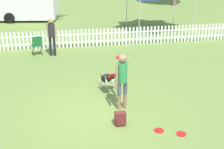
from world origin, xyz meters
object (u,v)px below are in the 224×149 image
(leaping_dog, at_px, (107,78))
(frisbee_near_handler, at_px, (159,130))
(frisbee_near_dog, at_px, (181,134))
(equipment_trailer, at_px, (21,0))
(folding_chair_blue_left, at_px, (37,44))
(handler_person, at_px, (122,75))
(spectator_standing, at_px, (52,33))
(backpack_on_grass, at_px, (120,119))

(leaping_dog, relative_size, frisbee_near_handler, 4.62)
(frisbee_near_dog, distance_m, equipment_trailer, 16.38)
(leaping_dog, relative_size, folding_chair_blue_left, 1.33)
(handler_person, relative_size, folding_chair_blue_left, 1.88)
(spectator_standing, bearing_deg, folding_chair_blue_left, -1.63)
(frisbee_near_dog, xyz_separation_m, spectator_standing, (-3.31, 7.18, 1.03))
(frisbee_near_dog, xyz_separation_m, folding_chair_blue_left, (-3.99, 7.29, 0.55))
(leaping_dog, height_order, spectator_standing, spectator_standing)
(frisbee_near_handler, height_order, frisbee_near_dog, same)
(leaping_dog, height_order, frisbee_near_dog, leaping_dog)
(backpack_on_grass, bearing_deg, handler_person, 75.97)
(handler_person, bearing_deg, folding_chair_blue_left, 103.58)
(backpack_on_grass, bearing_deg, equipment_trailer, 104.56)
(handler_person, height_order, folding_chair_blue_left, handler_person)
(leaping_dog, bearing_deg, spectator_standing, -79.97)
(frisbee_near_handler, xyz_separation_m, equipment_trailer, (-4.78, 15.18, 1.31))
(frisbee_near_handler, distance_m, frisbee_near_dog, 0.59)
(leaping_dog, height_order, backpack_on_grass, leaping_dog)
(leaping_dog, distance_m, frisbee_near_dog, 3.28)
(folding_chair_blue_left, bearing_deg, frisbee_near_handler, 101.91)
(frisbee_near_dog, height_order, backpack_on_grass, backpack_on_grass)
(folding_chair_blue_left, xyz_separation_m, equipment_trailer, (-1.32, 8.14, 0.77))
(leaping_dog, xyz_separation_m, backpack_on_grass, (0.03, -2.14, -0.33))
(frisbee_near_dog, relative_size, equipment_trailer, 0.05)
(spectator_standing, relative_size, equipment_trailer, 0.31)
(handler_person, relative_size, leaping_dog, 1.41)
(handler_person, xyz_separation_m, frisbee_near_handler, (0.72, -1.44, -1.08))
(backpack_on_grass, bearing_deg, folding_chair_blue_left, 110.85)
(handler_person, xyz_separation_m, equipment_trailer, (-4.06, 13.74, 0.23))
(leaping_dog, relative_size, frisbee_near_dog, 4.62)
(frisbee_near_dog, xyz_separation_m, equipment_trailer, (-5.31, 15.44, 1.31))
(backpack_on_grass, bearing_deg, frisbee_near_dog, -26.13)
(leaping_dog, relative_size, equipment_trailer, 0.22)
(handler_person, height_order, spectator_standing, handler_person)
(handler_person, distance_m, leaping_dog, 1.33)
(handler_person, height_order, equipment_trailer, equipment_trailer)
(handler_person, relative_size, equipment_trailer, 0.31)
(handler_person, xyz_separation_m, frisbee_near_dog, (1.25, -1.70, -1.08))
(handler_person, bearing_deg, spectator_standing, 98.07)
(leaping_dog, height_order, equipment_trailer, equipment_trailer)
(leaping_dog, bearing_deg, backpack_on_grass, 78.19)
(handler_person, relative_size, backpack_on_grass, 4.37)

